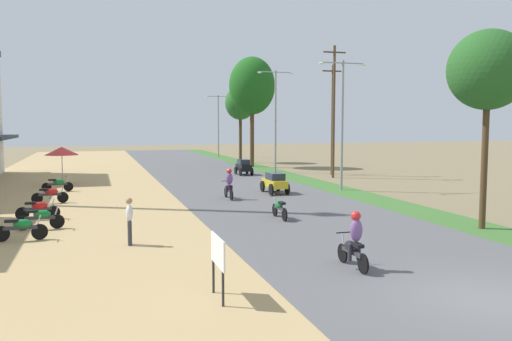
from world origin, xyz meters
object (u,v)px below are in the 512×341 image
object	(u,v)px
parked_motorbike_nearest	(21,227)
parked_motorbike_second	(41,217)
median_tree_third	(240,103)
utility_pole_far	(332,118)
parked_motorbike_third	(38,208)
streetlamp_mid	(276,114)
motorbike_ahead_second	(279,207)
parked_motorbike_fifth	(58,184)
motorbike_foreground_rider	(354,241)
utility_pole_near	(334,110)
pedestrian_on_shoulder	(129,219)
street_signboard	(218,255)
motorbike_ahead_third	(229,185)
car_hatchback_black	(244,166)
parked_motorbike_fourth	(50,194)
vendor_umbrella	(62,151)
streetlamp_far	(218,121)
median_tree_second	(252,86)
median_tree_nearest	(488,71)
car_sedan_yellow	(275,182)
streetlamp_near	(342,116)

from	to	relation	value
parked_motorbike_nearest	parked_motorbike_second	world-z (taller)	same
median_tree_third	utility_pole_far	distance (m)	15.39
parked_motorbike_nearest	parked_motorbike_third	bearing A→B (deg)	87.78
streetlamp_mid	motorbike_ahead_second	distance (m)	22.18
parked_motorbike_fifth	motorbike_foreground_rider	world-z (taller)	motorbike_foreground_rider
parked_motorbike_fifth	utility_pole_near	world-z (taller)	utility_pole_near
parked_motorbike_nearest	motorbike_foreground_rider	world-z (taller)	motorbike_foreground_rider
pedestrian_on_shoulder	streetlamp_mid	xyz separation A→B (m)	(13.44, 23.67, 3.93)
street_signboard	motorbike_ahead_third	xyz separation A→B (m)	(4.18, 15.57, -0.25)
median_tree_third	car_hatchback_black	distance (m)	14.92
parked_motorbike_fourth	vendor_umbrella	bearing A→B (deg)	89.29
parked_motorbike_second	utility_pole_far	size ratio (longest dim) A/B	0.21
motorbike_ahead_third	streetlamp_far	bearing A→B (deg)	77.89
median_tree_second	motorbike_ahead_second	xyz separation A→B (m)	(-6.63, -26.26, -7.02)
parked_motorbike_second	streetlamp_mid	bearing A→B (deg)	50.31
parked_motorbike_third	street_signboard	distance (m)	13.23
parked_motorbike_third	streetlamp_mid	bearing A→B (deg)	46.33
streetlamp_far	car_hatchback_black	xyz separation A→B (m)	(-3.29, -23.11, -3.64)
utility_pole_far	streetlamp_far	bearing A→B (deg)	98.49
parked_motorbike_nearest	median_tree_third	distance (m)	38.06
median_tree_third	pedestrian_on_shoulder	bearing A→B (deg)	-111.07
parked_motorbike_third	street_signboard	world-z (taller)	street_signboard
streetlamp_mid	median_tree_second	bearing A→B (deg)	93.61
vendor_umbrella	streetlamp_far	xyz separation A→B (m)	(16.64, 25.53, 2.08)
median_tree_second	motorbike_foreground_rider	bearing A→B (deg)	-101.94
median_tree_second	parked_motorbike_fifth	bearing A→B (deg)	-139.61
vendor_umbrella	median_tree_third	xyz separation A→B (m)	(16.78, 15.88, 3.90)
motorbike_foreground_rider	motorbike_ahead_second	xyz separation A→B (m)	(0.60, 7.93, -0.28)
utility_pole_near	motorbike_ahead_second	bearing A→B (deg)	-122.59
utility_pole_far	parked_motorbike_fourth	bearing A→B (deg)	-154.57
parked_motorbike_second	median_tree_nearest	bearing A→B (deg)	-16.40
utility_pole_near	car_sedan_yellow	size ratio (longest dim) A/B	4.40
street_signboard	streetlamp_near	xyz separation A→B (m)	(11.82, 17.49, 3.49)
parked_motorbike_nearest	parked_motorbike_third	xyz separation A→B (m)	(0.16, 4.19, 0.00)
median_tree_nearest	utility_pole_far	distance (m)	21.93
median_tree_nearest	street_signboard	bearing A→B (deg)	-156.71
parked_motorbike_third	parked_motorbike_fifth	size ratio (longest dim) A/B	1.00
vendor_umbrella	car_hatchback_black	bearing A→B (deg)	10.31
parked_motorbike_third	parked_motorbike_fifth	world-z (taller)	same
streetlamp_near	utility_pole_far	xyz separation A→B (m)	(3.66, 9.12, -0.03)
median_tree_nearest	motorbike_ahead_second	xyz separation A→B (m)	(-6.92, 4.23, -5.59)
median_tree_third	car_sedan_yellow	xyz separation A→B (m)	(-4.62, -24.38, -5.47)
median_tree_second	utility_pole_far	size ratio (longest dim) A/B	1.17
parked_motorbike_third	streetlamp_near	xyz separation A→B (m)	(16.88, 5.28, 4.05)
median_tree_nearest	utility_pole_far	size ratio (longest dim) A/B	0.88
motorbike_ahead_second	streetlamp_mid	bearing A→B (deg)	71.27
streetlamp_near	median_tree_third	bearing A→B (deg)	89.65
median_tree_nearest	car_hatchback_black	world-z (taller)	median_tree_nearest
parked_motorbike_second	vendor_umbrella	size ratio (longest dim) A/B	0.71
utility_pole_near	parked_motorbike_fourth	bearing A→B (deg)	-158.41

